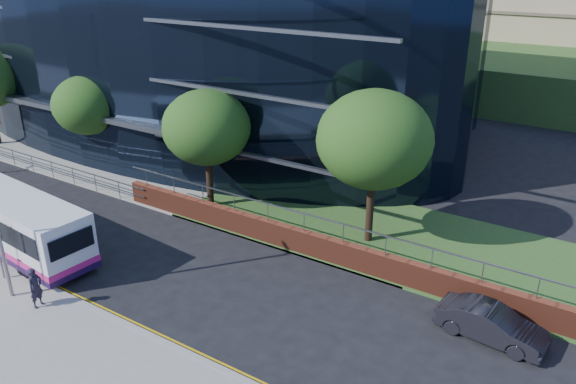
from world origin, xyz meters
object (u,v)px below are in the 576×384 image
Objects in this scene: city_bus at (8,219)px; parked_car at (491,324)px; pedestrian at (36,288)px; tree_far_b at (88,105)px; tree_far_d at (374,140)px; tree_far_c at (206,127)px.

city_bus reaches higher than parked_car.
pedestrian is at bearing 121.25° from parked_car.
tree_far_b is 0.81× the size of tree_far_d.
tree_far_c is 10.36m from city_bus.
tree_far_d is at bearing 6.34° from tree_far_c.
tree_far_c is at bearing -8.03° from pedestrian.
tree_far_c is (10.00, -0.50, 0.33)m from tree_far_b.
tree_far_d is 17.26m from city_bus.
tree_far_c reaches higher than tree_far_b.
tree_far_c is at bearing 65.48° from city_bus.
tree_far_b is 19.03m from tree_far_d.
tree_far_d is (19.00, 0.50, 0.98)m from tree_far_b.
tree_far_b is 15.98m from pedestrian.
tree_far_b is at bearing 31.51° from pedestrian.
tree_far_d is at bearing -45.93° from pedestrian.
city_bus is (-13.82, -9.66, -3.67)m from tree_far_d.
tree_far_c is 11.62m from pedestrian.
tree_far_d is 15.30m from pedestrian.
tree_far_b is at bearing 124.08° from city_bus.
city_bus is at bearing 108.94° from parked_car.
pedestrian is (-8.44, -12.05, -4.20)m from tree_far_d.
tree_far_c reaches higher than parked_car.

